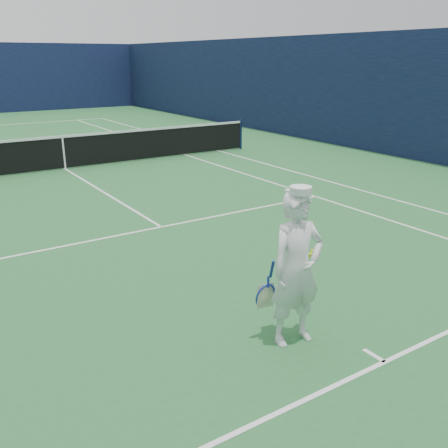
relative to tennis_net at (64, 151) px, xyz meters
name	(u,v)px	position (x,y,z in m)	size (l,w,h in m)	color
ground	(65,169)	(0.00, 0.00, -0.55)	(80.00, 80.00, 0.00)	#276833
court_markings	(65,169)	(0.00, 0.00, -0.55)	(11.03, 23.83, 0.01)	white
windscreen_fence	(58,101)	(0.00, 0.00, 1.45)	(20.12, 36.12, 4.00)	#10173B
tennis_net	(64,151)	(0.00, 0.00, 0.00)	(12.88, 0.09, 1.07)	#141E4C
tennis_player	(297,269)	(-0.54, -10.98, 0.36)	(0.76, 0.55, 1.87)	white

